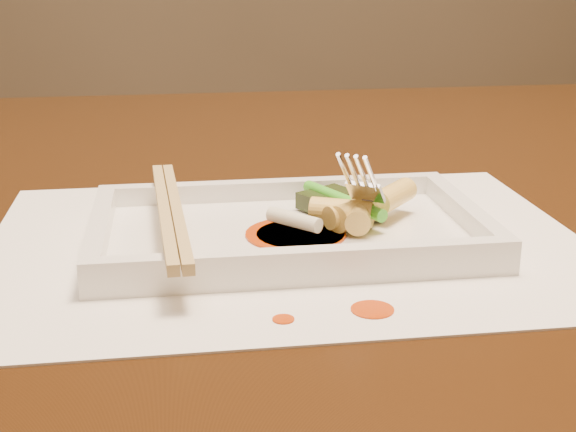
{
  "coord_description": "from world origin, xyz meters",
  "views": [
    {
      "loc": [
        -0.12,
        -0.66,
        0.94
      ],
      "look_at": [
        -0.05,
        -0.16,
        0.77
      ],
      "focal_mm": 50.0,
      "sensor_mm": 36.0,
      "label": 1
    }
  ],
  "objects": [
    {
      "name": "table",
      "position": [
        0.0,
        0.0,
        0.65
      ],
      "size": [
        1.4,
        0.9,
        0.75
      ],
      "color": "black",
      "rests_on": "ground"
    },
    {
      "name": "placemat",
      "position": [
        -0.05,
        -0.16,
        0.75
      ],
      "size": [
        0.4,
        0.3,
        0.0
      ],
      "primitive_type": "cube",
      "color": "white",
      "rests_on": "table"
    },
    {
      "name": "sauce_splatter_a",
      "position": [
        -0.02,
        -0.28,
        0.75
      ],
      "size": [
        0.02,
        0.02,
        0.0
      ],
      "primitive_type": "cylinder",
      "color": "#C13805",
      "rests_on": "placemat"
    },
    {
      "name": "sauce_splatter_b",
      "position": [
        -0.07,
        -0.28,
        0.75
      ],
      "size": [
        0.01,
        0.01,
        0.0
      ],
      "primitive_type": "cylinder",
      "color": "#C13805",
      "rests_on": "placemat"
    },
    {
      "name": "plate_base",
      "position": [
        -0.05,
        -0.16,
        0.76
      ],
      "size": [
        0.26,
        0.16,
        0.01
      ],
      "primitive_type": "cube",
      "color": "white",
      "rests_on": "placemat"
    },
    {
      "name": "plate_rim_far",
      "position": [
        -0.05,
        -0.09,
        0.77
      ],
      "size": [
        0.26,
        0.01,
        0.01
      ],
      "primitive_type": "cube",
      "color": "white",
      "rests_on": "plate_base"
    },
    {
      "name": "plate_rim_near",
      "position": [
        -0.05,
        -0.23,
        0.77
      ],
      "size": [
        0.26,
        0.01,
        0.01
      ],
      "primitive_type": "cube",
      "color": "white",
      "rests_on": "plate_base"
    },
    {
      "name": "plate_rim_left",
      "position": [
        -0.18,
        -0.16,
        0.77
      ],
      "size": [
        0.01,
        0.14,
        0.01
      ],
      "primitive_type": "cube",
      "color": "white",
      "rests_on": "plate_base"
    },
    {
      "name": "plate_rim_right",
      "position": [
        0.07,
        -0.16,
        0.77
      ],
      "size": [
        0.01,
        0.14,
        0.01
      ],
      "primitive_type": "cube",
      "color": "white",
      "rests_on": "plate_base"
    },
    {
      "name": "veg_piece",
      "position": [
        -0.02,
        -0.12,
        0.77
      ],
      "size": [
        0.05,
        0.04,
        0.01
      ],
      "primitive_type": "cube",
      "rotation": [
        0.0,
        0.0,
        0.54
      ],
      "color": "black",
      "rests_on": "plate_base"
    },
    {
      "name": "scallion_white",
      "position": [
        -0.05,
        -0.17,
        0.77
      ],
      "size": [
        0.03,
        0.04,
        0.01
      ],
      "primitive_type": "cylinder",
      "rotation": [
        1.57,
        0.0,
        0.75
      ],
      "color": "#EAEACC",
      "rests_on": "plate_base"
    },
    {
      "name": "scallion_green",
      "position": [
        -0.01,
        -0.14,
        0.77
      ],
      "size": [
        0.04,
        0.08,
        0.01
      ],
      "primitive_type": "cylinder",
      "rotation": [
        1.57,
        0.0,
        0.45
      ],
      "color": "green",
      "rests_on": "plate_base"
    },
    {
      "name": "chopstick_a",
      "position": [
        -0.13,
        -0.16,
        0.78
      ],
      "size": [
        0.02,
        0.21,
        0.01
      ],
      "primitive_type": "cube",
      "rotation": [
        0.0,
        0.0,
        0.05
      ],
      "color": "tan",
      "rests_on": "plate_rim_near"
    },
    {
      "name": "chopstick_b",
      "position": [
        -0.13,
        -0.16,
        0.78
      ],
      "size": [
        0.02,
        0.21,
        0.01
      ],
      "primitive_type": "cube",
      "rotation": [
        0.0,
        0.0,
        0.05
      ],
      "color": "tan",
      "rests_on": "plate_rim_near"
    },
    {
      "name": "fork",
      "position": [
        0.02,
        -0.14,
        0.83
      ],
      "size": [
        0.09,
        0.1,
        0.14
      ],
      "primitive_type": null,
      "color": "silver",
      "rests_on": "plate_base"
    },
    {
      "name": "sauce_blob_0",
      "position": [
        -0.05,
        -0.17,
        0.76
      ],
      "size": [
        0.07,
        0.07,
        0.0
      ],
      "primitive_type": "cylinder",
      "color": "#C13805",
      "rests_on": "plate_base"
    },
    {
      "name": "sauce_blob_1",
      "position": [
        -0.04,
        -0.17,
        0.76
      ],
      "size": [
        0.06,
        0.06,
        0.0
      ],
      "primitive_type": "cylinder",
      "color": "#C13805",
      "rests_on": "plate_base"
    },
    {
      "name": "rice_cake_0",
      "position": [
        -0.0,
        -0.16,
        0.77
      ],
      "size": [
        0.03,
        0.05,
        0.02
      ],
      "primitive_type": "cylinder",
      "rotation": [
        1.57,
        0.0,
        2.9
      ],
      "color": "#FBE575",
      "rests_on": "plate_base"
    },
    {
      "name": "rice_cake_1",
      "position": [
        -0.0,
        -0.16,
        0.77
      ],
      "size": [
        0.05,
        0.04,
        0.02
      ],
      "primitive_type": "cylinder",
      "rotation": [
        1.57,
        0.0,
        2.23
      ],
      "color": "#FBE575",
      "rests_on": "plate_base"
    },
    {
      "name": "rice_cake_2",
      "position": [
        0.02,
        -0.15,
        0.78
      ],
      "size": [
        0.04,
        0.04,
        0.02
      ],
      "primitive_type": "cylinder",
      "rotation": [
        1.57,
        0.0,
        2.41
      ],
      "color": "#FBE575",
      "rests_on": "plate_base"
    },
    {
      "name": "rice_cake_3",
      "position": [
        -0.01,
        -0.16,
        0.77
      ],
      "size": [
        0.04,
        0.03,
        0.02
      ],
      "primitive_type": "cylinder",
      "rotation": [
        1.57,
        0.0,
        2.01
      ],
      "color": "#FBE575",
      "rests_on": "plate_base"
    },
    {
      "name": "rice_cake_4",
      "position": [
        -0.01,
        -0.16,
        0.77
      ],
      "size": [
        0.05,
        0.03,
        0.02
      ],
      "primitive_type": "cylinder",
      "rotation": [
        1.57,
        0.0,
        1.15
      ],
      "color": "#FBE575",
      "rests_on": "plate_base"
    }
  ]
}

